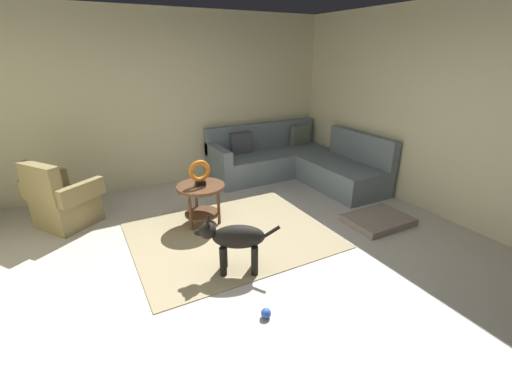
{
  "coord_description": "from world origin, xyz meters",
  "views": [
    {
      "loc": [
        -1.32,
        -2.7,
        2.09
      ],
      "look_at": [
        0.45,
        0.6,
        0.55
      ],
      "focal_mm": 24.08,
      "sensor_mm": 36.0,
      "label": 1
    }
  ],
  "objects_px": {
    "sectional_couch": "(295,163)",
    "dog": "(234,239)",
    "torus_sculpture": "(200,172)",
    "dog_bed_mat": "(378,220)",
    "side_table": "(201,194)",
    "dog_toy_ball": "(266,313)",
    "armchair": "(62,202)"
  },
  "relations": [
    {
      "from": "armchair",
      "to": "dog_bed_mat",
      "type": "xyz_separation_m",
      "value": [
        3.59,
        -1.86,
        -0.28
      ]
    },
    {
      "from": "armchair",
      "to": "dog_bed_mat",
      "type": "distance_m",
      "value": 4.05
    },
    {
      "from": "armchair",
      "to": "side_table",
      "type": "height_order",
      "value": "armchair"
    },
    {
      "from": "side_table",
      "to": "dog_toy_ball",
      "type": "distance_m",
      "value": 1.91
    },
    {
      "from": "dog",
      "to": "dog_bed_mat",
      "type": "bearing_deg",
      "value": -60.95
    },
    {
      "from": "armchair",
      "to": "torus_sculpture",
      "type": "xyz_separation_m",
      "value": [
        1.56,
        -0.79,
        0.39
      ]
    },
    {
      "from": "sectional_couch",
      "to": "dog_bed_mat",
      "type": "relative_size",
      "value": 2.81
    },
    {
      "from": "sectional_couch",
      "to": "dog_toy_ball",
      "type": "relative_size",
      "value": 25.42
    },
    {
      "from": "dog",
      "to": "dog_toy_ball",
      "type": "xyz_separation_m",
      "value": [
        -0.05,
        -0.72,
        -0.33
      ]
    },
    {
      "from": "torus_sculpture",
      "to": "dog",
      "type": "relative_size",
      "value": 0.42
    },
    {
      "from": "sectional_couch",
      "to": "dog",
      "type": "xyz_separation_m",
      "value": [
        -2.1,
        -2.03,
        0.09
      ]
    },
    {
      "from": "sectional_couch",
      "to": "torus_sculpture",
      "type": "bearing_deg",
      "value": -156.69
    },
    {
      "from": "side_table",
      "to": "dog",
      "type": "xyz_separation_m",
      "value": [
        -0.07,
        -1.15,
        -0.04
      ]
    },
    {
      "from": "torus_sculpture",
      "to": "dog_bed_mat",
      "type": "xyz_separation_m",
      "value": [
        2.02,
        -1.07,
        -0.67
      ]
    },
    {
      "from": "dog",
      "to": "armchair",
      "type": "bearing_deg",
      "value": 64.22
    },
    {
      "from": "side_table",
      "to": "dog",
      "type": "bearing_deg",
      "value": -93.63
    },
    {
      "from": "dog_bed_mat",
      "to": "dog_toy_ball",
      "type": "relative_size",
      "value": 9.04
    },
    {
      "from": "sectional_couch",
      "to": "dog_bed_mat",
      "type": "distance_m",
      "value": 1.96
    },
    {
      "from": "torus_sculpture",
      "to": "dog",
      "type": "height_order",
      "value": "torus_sculpture"
    },
    {
      "from": "sectional_couch",
      "to": "dog_bed_mat",
      "type": "height_order",
      "value": "sectional_couch"
    },
    {
      "from": "sectional_couch",
      "to": "dog",
      "type": "distance_m",
      "value": 2.92
    },
    {
      "from": "side_table",
      "to": "dog",
      "type": "height_order",
      "value": "dog"
    },
    {
      "from": "torus_sculpture",
      "to": "sectional_couch",
      "type": "bearing_deg",
      "value": 23.31
    },
    {
      "from": "armchair",
      "to": "dog",
      "type": "height_order",
      "value": "armchair"
    },
    {
      "from": "sectional_couch",
      "to": "armchair",
      "type": "relative_size",
      "value": 2.25
    },
    {
      "from": "armchair",
      "to": "sectional_couch",
      "type": "bearing_deg",
      "value": 56.06
    },
    {
      "from": "side_table",
      "to": "dog_bed_mat",
      "type": "distance_m",
      "value": 2.32
    },
    {
      "from": "armchair",
      "to": "side_table",
      "type": "bearing_deg",
      "value": 27.86
    },
    {
      "from": "side_table",
      "to": "torus_sculpture",
      "type": "distance_m",
      "value": 0.29
    },
    {
      "from": "dog_bed_mat",
      "to": "dog",
      "type": "xyz_separation_m",
      "value": [
        -2.1,
        -0.08,
        0.33
      ]
    },
    {
      "from": "torus_sculpture",
      "to": "dog",
      "type": "distance_m",
      "value": 1.2
    },
    {
      "from": "armchair",
      "to": "torus_sculpture",
      "type": "relative_size",
      "value": 3.07
    }
  ]
}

